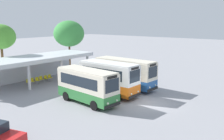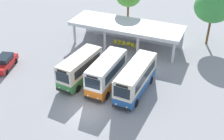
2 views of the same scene
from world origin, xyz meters
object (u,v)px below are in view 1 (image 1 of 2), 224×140
object	(u,v)px
waiting_chair_middle_seat	(37,80)
waiting_chair_far_end_seat	(50,77)
city_bus_second_in_row	(109,77)
city_bus_middle_cream	(125,72)
waiting_chair_end_by_column	(28,82)
waiting_chair_fourth_seat	(41,79)
city_bus_nearest_orange	(87,85)
waiting_chair_second_from_end	(32,81)
waiting_chair_fifth_seat	(46,78)

from	to	relation	value
waiting_chair_middle_seat	waiting_chair_far_end_seat	distance (m)	1.97
waiting_chair_far_end_seat	waiting_chair_middle_seat	bearing A→B (deg)	-179.70
city_bus_second_in_row	city_bus_middle_cream	size ratio (longest dim) A/B	0.88
waiting_chair_end_by_column	waiting_chair_far_end_seat	bearing A→B (deg)	0.63
waiting_chair_fourth_seat	waiting_chair_middle_seat	bearing A→B (deg)	-171.75
city_bus_nearest_orange	waiting_chair_end_by_column	size ratio (longest dim) A/B	7.97
city_bus_middle_cream	waiting_chair_middle_seat	xyz separation A→B (m)	(-5.16, 9.72, -1.36)
city_bus_nearest_orange	city_bus_second_in_row	world-z (taller)	city_bus_second_in_row
waiting_chair_second_from_end	city_bus_nearest_orange	bearing A→B (deg)	-95.09
waiting_chair_second_from_end	waiting_chair_middle_seat	world-z (taller)	same
waiting_chair_second_from_end	waiting_chair_fifth_seat	distance (m)	1.97
city_bus_middle_cream	waiting_chair_far_end_seat	distance (m)	10.33
waiting_chair_middle_seat	waiting_chair_fifth_seat	xyz separation A→B (m)	(1.31, -0.02, 0.00)
waiting_chair_far_end_seat	waiting_chair_fourth_seat	bearing A→B (deg)	176.30
city_bus_nearest_orange	waiting_chair_end_by_column	bearing A→B (deg)	88.58
city_bus_nearest_orange	city_bus_second_in_row	distance (m)	3.36
waiting_chair_fourth_seat	waiting_chair_fifth_seat	distance (m)	0.67
waiting_chair_fifth_seat	waiting_chair_far_end_seat	size ratio (longest dim) A/B	1.00
waiting_chair_fifth_seat	waiting_chair_end_by_column	bearing A→B (deg)	-179.92
waiting_chair_second_from_end	waiting_chair_fourth_seat	xyz separation A→B (m)	(1.31, -0.00, 0.00)
waiting_chair_far_end_seat	city_bus_second_in_row	bearing A→B (deg)	-90.97
city_bus_second_in_row	waiting_chair_fourth_seat	xyz separation A→B (m)	(-1.14, 10.12, -1.41)
city_bus_second_in_row	waiting_chair_end_by_column	world-z (taller)	city_bus_second_in_row
city_bus_middle_cream	waiting_chair_fifth_seat	distance (m)	10.52
city_bus_second_in_row	waiting_chair_second_from_end	distance (m)	10.51
waiting_chair_end_by_column	waiting_chair_fourth_seat	world-z (taller)	same
waiting_chair_fourth_seat	waiting_chair_far_end_seat	bearing A→B (deg)	-3.70
waiting_chair_fifth_seat	waiting_chair_far_end_seat	distance (m)	0.66
waiting_chair_second_from_end	waiting_chair_fifth_seat	bearing A→B (deg)	-3.52
waiting_chair_second_from_end	waiting_chair_fourth_seat	bearing A→B (deg)	-0.16
city_bus_second_in_row	waiting_chair_fifth_seat	size ratio (longest dim) A/B	7.98
waiting_chair_end_by_column	waiting_chair_middle_seat	world-z (taller)	same
city_bus_nearest_orange	city_bus_middle_cream	world-z (taller)	city_bus_middle_cream
waiting_chair_middle_seat	waiting_chair_fifth_seat	bearing A→B (deg)	-0.98
city_bus_middle_cream	city_bus_second_in_row	bearing A→B (deg)	-174.92
city_bus_nearest_orange	waiting_chair_end_by_column	xyz separation A→B (m)	(0.25, 10.05, -1.28)
city_bus_second_in_row	waiting_chair_middle_seat	bearing A→B (deg)	100.18
waiting_chair_end_by_column	waiting_chair_middle_seat	distance (m)	1.31
city_bus_middle_cream	waiting_chair_middle_seat	bearing A→B (deg)	117.94
city_bus_middle_cream	waiting_chair_end_by_column	bearing A→B (deg)	123.71
waiting_chair_end_by_column	waiting_chair_fifth_seat	world-z (taller)	same
city_bus_nearest_orange	waiting_chair_fourth_seat	xyz separation A→B (m)	(2.22, 10.17, -1.28)
city_bus_second_in_row	waiting_chair_fifth_seat	world-z (taller)	city_bus_second_in_row
city_bus_nearest_orange	waiting_chair_end_by_column	world-z (taller)	city_bus_nearest_orange
waiting_chair_end_by_column	waiting_chair_fourth_seat	bearing A→B (deg)	3.52
city_bus_second_in_row	waiting_chair_second_from_end	world-z (taller)	city_bus_second_in_row
city_bus_middle_cream	waiting_chair_middle_seat	world-z (taller)	city_bus_middle_cream
waiting_chair_end_by_column	city_bus_middle_cream	bearing A→B (deg)	-56.29
city_bus_nearest_orange	waiting_chair_fifth_seat	size ratio (longest dim) A/B	7.97
waiting_chair_end_by_column	waiting_chair_second_from_end	distance (m)	0.67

